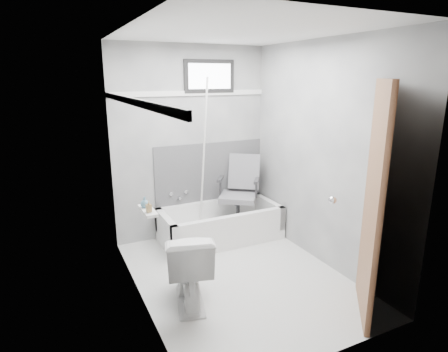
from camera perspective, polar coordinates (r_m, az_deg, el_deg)
floor at (r=4.04m, az=2.24°, el=-15.04°), size 2.60×2.60×0.00m
ceiling at (r=3.52m, az=2.65°, el=21.18°), size 2.60×2.60×0.00m
wall_back at (r=4.76m, az=-5.00°, el=4.98°), size 2.00×0.02×2.40m
wall_front at (r=2.57m, az=16.27°, el=-4.20°), size 2.00×0.02×2.40m
wall_left at (r=3.26m, az=-13.29°, el=0.02°), size 0.02×2.60×2.40m
wall_right at (r=4.15m, az=14.72°, el=3.09°), size 0.02×2.60×2.40m
bathtub at (r=4.79m, az=-0.54°, el=-7.25°), size 1.50×0.70×0.42m
office_chair at (r=4.82m, az=2.17°, el=-2.44°), size 0.74×0.74×0.92m
toilet at (r=3.49m, az=-5.46°, el=-13.52°), size 0.59×0.81×0.72m
door at (r=3.35m, az=28.44°, el=-4.58°), size 0.78×0.78×2.00m
window at (r=4.77m, az=-2.25°, el=14.95°), size 0.66×0.04×0.40m
backerboard at (r=4.92m, az=-2.13°, el=0.60°), size 1.50×0.02×0.78m
trim_back at (r=4.68m, az=-5.11°, el=12.46°), size 2.00×0.02×0.06m
trim_left at (r=3.16m, az=-13.74°, el=10.97°), size 0.02×2.60×0.06m
pole at (r=4.59m, az=-3.13°, el=2.74°), size 0.02×0.32×1.93m
shelf at (r=3.29m, az=-11.53°, el=-5.18°), size 0.10×0.32×0.02m
soap_bottle_a at (r=3.20m, az=-11.40°, el=-4.55°), size 0.05×0.05×0.09m
soap_bottle_b at (r=3.33m, az=-12.01°, el=-3.91°), size 0.10×0.10×0.10m
faucet at (r=4.82m, az=-6.92°, el=-2.91°), size 0.26×0.10×0.16m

